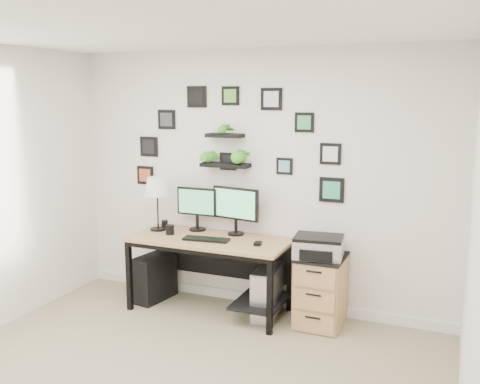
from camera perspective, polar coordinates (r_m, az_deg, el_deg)
The scene contains 14 objects.
room at distance 5.71m, azimuth 1.61°, elevation -11.24°, with size 4.00×4.00×4.00m.
desk at distance 5.37m, azimuth -2.80°, elevation -6.17°, with size 1.60×0.70×0.75m.
monitor_left at distance 5.57m, azimuth -4.63°, elevation -1.46°, with size 0.44×0.17×0.45m.
monitor_right at distance 5.37m, azimuth -0.48°, elevation -1.60°, with size 0.52×0.19×0.49m.
keyboard at distance 5.24m, azimuth -3.63°, elevation -5.06°, with size 0.45×0.14×0.02m, color black.
mouse at distance 5.07m, azimuth 1.91°, elevation -5.52°, with size 0.06×0.10×0.03m, color black.
table_lamp at distance 5.60m, azimuth -8.83°, elevation 0.46°, with size 0.28×0.28×0.56m.
mug at distance 5.49m, azimuth -7.48°, elevation -4.01°, with size 0.09×0.09×0.10m, color black.
pen_cup at distance 5.74m, azimuth -8.04°, elevation -3.43°, with size 0.07×0.07×0.09m, color black.
pc_tower_black at distance 5.81m, azimuth -9.05°, elevation -8.96°, with size 0.22×0.49×0.49m, color black.
pc_tower_grey at distance 5.31m, azimuth 2.92°, elevation -10.67°, with size 0.27×0.52×0.49m.
file_cabinet at distance 5.16m, azimuth 8.59°, elevation -10.35°, with size 0.43×0.53×0.67m.
printer at distance 4.99m, azimuth 8.37°, elevation -5.80°, with size 0.47×0.40×0.20m.
wall_decor at distance 5.39m, azimuth -1.13°, elevation 5.13°, with size 2.30×0.18×1.10m.
Camera 1 is at (1.91, -2.98, 2.14)m, focal length 40.00 mm.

